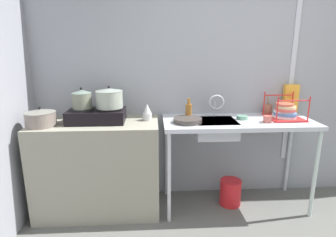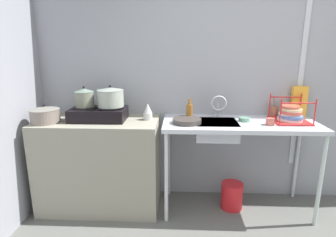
{
  "view_description": "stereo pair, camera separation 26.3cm",
  "coord_description": "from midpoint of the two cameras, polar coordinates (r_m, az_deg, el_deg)",
  "views": [
    {
      "loc": [
        -1.06,
        -1.19,
        1.59
      ],
      "look_at": [
        -0.91,
        1.36,
        0.94
      ],
      "focal_mm": 29.27,
      "sensor_mm": 36.0,
      "label": 1
    },
    {
      "loc": [
        -0.79,
        -1.19,
        1.59
      ],
      "look_at": [
        -0.91,
        1.36,
        0.94
      ],
      "focal_mm": 29.27,
      "sensor_mm": 36.0,
      "label": 2
    }
  ],
  "objects": [
    {
      "name": "frying_pan",
      "position": [
        2.57,
        1.21,
        -0.42
      ],
      "size": [
        0.27,
        0.27,
        0.04
      ],
      "primitive_type": "cylinder",
      "color": "#3E3835",
      "rests_on": "counter_sink"
    },
    {
      "name": "faucet",
      "position": [
        2.79,
        7.4,
        3.16
      ],
      "size": [
        0.16,
        0.09,
        0.23
      ],
      "color": "silver",
      "rests_on": "counter_sink"
    },
    {
      "name": "counter_concrete",
      "position": [
        2.87,
        -16.83,
        -9.63
      ],
      "size": [
        1.18,
        0.59,
        0.92
      ],
      "primitive_type": "cube",
      "color": "gray",
      "rests_on": "ground"
    },
    {
      "name": "pot_beside_stove",
      "position": [
        2.75,
        -27.55,
        0.13
      ],
      "size": [
        0.27,
        0.27,
        0.18
      ],
      "color": "gray",
      "rests_on": "counter_concrete"
    },
    {
      "name": "bucket_on_floor",
      "position": [
        3.01,
        10.36,
        -14.93
      ],
      "size": [
        0.22,
        0.22,
        0.27
      ],
      "primitive_type": "cylinder",
      "color": "red",
      "rests_on": "ground"
    },
    {
      "name": "counter_sink",
      "position": [
        2.75,
        11.66,
        -1.81
      ],
      "size": [
        1.47,
        0.59,
        0.92
      ],
      "color": "silver",
      "rests_on": "ground"
    },
    {
      "name": "stove",
      "position": [
        2.71,
        -17.35,
        0.6
      ],
      "size": [
        0.53,
        0.32,
        0.14
      ],
      "color": "black",
      "rests_on": "counter_concrete"
    },
    {
      "name": "wall_metal_strip",
      "position": [
        3.15,
        22.38,
        9.9
      ],
      "size": [
        0.05,
        0.01,
        2.05
      ],
      "primitive_type": "cube",
      "color": "silver"
    },
    {
      "name": "wall_back",
      "position": [
        3.06,
        14.48,
        7.99
      ],
      "size": [
        5.35,
        0.1,
        2.57
      ],
      "primitive_type": "cube",
      "color": "#969BA3",
      "rests_on": "ground"
    },
    {
      "name": "pot_on_left_burner",
      "position": [
        2.71,
        -20.21,
        3.83
      ],
      "size": [
        0.18,
        0.18,
        0.2
      ],
      "color": "slate",
      "rests_on": "stove"
    },
    {
      "name": "dish_rack",
      "position": [
        2.91,
        20.81,
        1.25
      ],
      "size": [
        0.32,
        0.33,
        0.25
      ],
      "color": "red",
      "rests_on": "counter_sink"
    },
    {
      "name": "pot_on_right_burner",
      "position": [
        2.65,
        -14.94,
        4.12
      ],
      "size": [
        0.25,
        0.25,
        0.21
      ],
      "color": "#97A192",
      "rests_on": "stove"
    },
    {
      "name": "cup_by_rack",
      "position": [
        2.71,
        17.43,
        -0.14
      ],
      "size": [
        0.08,
        0.08,
        0.06
      ],
      "primitive_type": "cylinder",
      "color": "#BF5C52",
      "rests_on": "counter_sink"
    },
    {
      "name": "sink_basin",
      "position": [
        2.7,
        7.08,
        -2.06
      ],
      "size": [
        0.4,
        0.36,
        0.16
      ],
      "primitive_type": "cube",
      "color": "silver",
      "rests_on": "counter_sink"
    },
    {
      "name": "small_bowl_on_drainboard",
      "position": [
        2.76,
        12.6,
        0.18
      ],
      "size": [
        0.11,
        0.11,
        0.04
      ],
      "primitive_type": "cylinder",
      "color": "#63957C",
      "rests_on": "counter_sink"
    },
    {
      "name": "percolator",
      "position": [
        2.67,
        -7.19,
        1.27
      ],
      "size": [
        0.09,
        0.09,
        0.16
      ],
      "color": "silver",
      "rests_on": "counter_concrete"
    },
    {
      "name": "utensil_jar",
      "position": [
        3.06,
        17.77,
        1.85
      ],
      "size": [
        0.08,
        0.08,
        0.21
      ],
      "color": "#A3664D",
      "rests_on": "counter_sink"
    },
    {
      "name": "cereal_box",
      "position": [
        3.14,
        21.99,
        3.72
      ],
      "size": [
        0.15,
        0.07,
        0.31
      ],
      "primitive_type": "cube",
      "rotation": [
        0.0,
        0.0,
        -0.07
      ],
      "color": "gold",
      "rests_on": "counter_sink"
    },
    {
      "name": "bottle_by_sink",
      "position": [
        2.69,
        1.53,
        1.55
      ],
      "size": [
        0.06,
        0.06,
        0.21
      ],
      "color": "#935C23",
      "rests_on": "counter_sink"
    }
  ]
}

